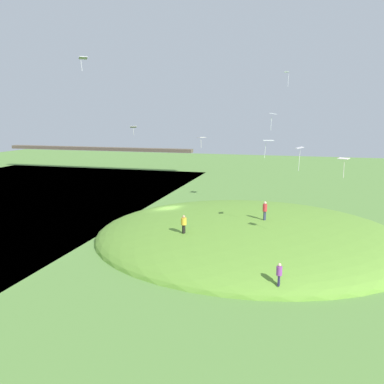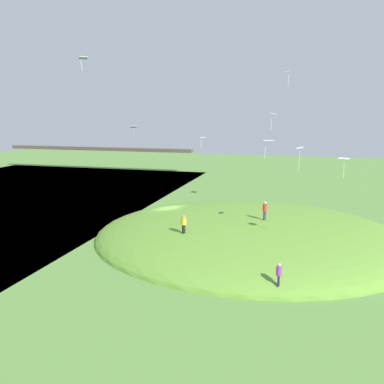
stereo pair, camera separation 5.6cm
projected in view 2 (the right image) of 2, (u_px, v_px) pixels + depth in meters
ground_plane at (168, 223)px, 44.17m from camera, size 160.00×160.00×0.00m
grass_hill at (249, 237)px, 39.07m from camera, size 30.26×27.34×4.63m
bridge_deck_far at (98, 149)px, 86.42m from camera, size 42.55×1.80×0.70m
person_on_hilltop at (265, 208)px, 36.42m from camera, size 0.56×0.56×1.75m
person_walking_path at (184, 222)px, 33.67m from camera, size 0.64×0.64×1.57m
person_watching_kites at (279, 272)px, 25.95m from camera, size 0.46×0.46×1.58m
kite_0 at (202, 138)px, 44.44m from camera, size 1.00×1.04×1.19m
kite_1 at (287, 73)px, 47.44m from camera, size 0.60×0.81×1.72m
kite_2 at (268, 141)px, 41.08m from camera, size 1.23×0.98×1.86m
kite_3 at (273, 114)px, 48.37m from camera, size 0.94×1.25×2.07m
kite_4 at (343, 160)px, 27.97m from camera, size 0.91×0.81×1.41m
kite_5 at (83, 59)px, 35.06m from camera, size 0.86×0.83×1.23m
kite_6 at (299, 150)px, 31.41m from camera, size 0.70×0.88×1.90m
kite_7 at (134, 127)px, 50.34m from camera, size 0.95×0.86×1.13m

